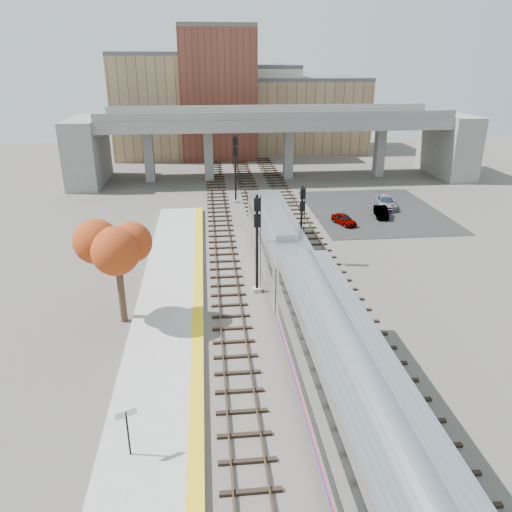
{
  "coord_description": "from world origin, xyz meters",
  "views": [
    {
      "loc": [
        -4.5,
        -23.49,
        15.89
      ],
      "look_at": [
        -1.1,
        9.76,
        2.5
      ],
      "focal_mm": 35.0,
      "sensor_mm": 36.0,
      "label": 1
    }
  ],
  "objects_px": {
    "tree": "(116,248)",
    "signal_mast_near": "(257,245)",
    "signal_mast_mid": "(301,227)",
    "car_a": "(344,219)",
    "car_b": "(381,212)",
    "car_c": "(385,202)",
    "locomotive": "(277,240)",
    "coach": "(362,432)",
    "signal_mast_far": "(235,169)"
  },
  "relations": [
    {
      "from": "signal_mast_near",
      "to": "signal_mast_mid",
      "type": "distance_m",
      "value": 6.49
    },
    {
      "from": "tree",
      "to": "signal_mast_mid",
      "type": "bearing_deg",
      "value": 32.71
    },
    {
      "from": "tree",
      "to": "car_c",
      "type": "bearing_deg",
      "value": 42.41
    },
    {
      "from": "signal_mast_mid",
      "to": "car_c",
      "type": "xyz_separation_m",
      "value": [
        12.5,
        14.96,
        -2.41
      ]
    },
    {
      "from": "signal_mast_near",
      "to": "car_a",
      "type": "bearing_deg",
      "value": 54.53
    },
    {
      "from": "tree",
      "to": "car_a",
      "type": "bearing_deg",
      "value": 42.86
    },
    {
      "from": "locomotive",
      "to": "signal_mast_mid",
      "type": "xyz_separation_m",
      "value": [
        2.0,
        0.45,
        0.84
      ]
    },
    {
      "from": "locomotive",
      "to": "signal_mast_far",
      "type": "height_order",
      "value": "signal_mast_far"
    },
    {
      "from": "tree",
      "to": "signal_mast_far",
      "type": "bearing_deg",
      "value": 71.81
    },
    {
      "from": "signal_mast_far",
      "to": "tree",
      "type": "distance_m",
      "value": 28.79
    },
    {
      "from": "signal_mast_near",
      "to": "signal_mast_mid",
      "type": "height_order",
      "value": "signal_mast_near"
    },
    {
      "from": "signal_mast_mid",
      "to": "car_a",
      "type": "distance_m",
      "value": 11.71
    },
    {
      "from": "tree",
      "to": "signal_mast_near",
      "type": "bearing_deg",
      "value": 20.72
    },
    {
      "from": "coach",
      "to": "signal_mast_far",
      "type": "bearing_deg",
      "value": 92.86
    },
    {
      "from": "signal_mast_near",
      "to": "car_c",
      "type": "bearing_deg",
      "value": 50.26
    },
    {
      "from": "car_c",
      "to": "coach",
      "type": "bearing_deg",
      "value": -101.56
    },
    {
      "from": "locomotive",
      "to": "signal_mast_far",
      "type": "distance_m",
      "value": 19.57
    },
    {
      "from": "signal_mast_mid",
      "to": "signal_mast_far",
      "type": "distance_m",
      "value": 19.39
    },
    {
      "from": "tree",
      "to": "car_a",
      "type": "xyz_separation_m",
      "value": [
        19.35,
        17.96,
        -4.5
      ]
    },
    {
      "from": "signal_mast_near",
      "to": "car_a",
      "type": "xyz_separation_m",
      "value": [
        10.37,
        14.56,
        -3.04
      ]
    },
    {
      "from": "car_a",
      "to": "car_b",
      "type": "bearing_deg",
      "value": 2.51
    },
    {
      "from": "coach",
      "to": "car_b",
      "type": "distance_m",
      "value": 37.03
    },
    {
      "from": "tree",
      "to": "car_b",
      "type": "bearing_deg",
      "value": 39.87
    },
    {
      "from": "signal_mast_mid",
      "to": "car_b",
      "type": "height_order",
      "value": "signal_mast_mid"
    },
    {
      "from": "coach",
      "to": "signal_mast_near",
      "type": "xyz_separation_m",
      "value": [
        -2.1,
        18.06,
        0.82
      ]
    },
    {
      "from": "locomotive",
      "to": "coach",
      "type": "xyz_separation_m",
      "value": [
        -0.0,
        -22.61,
        0.52
      ]
    },
    {
      "from": "coach",
      "to": "signal_mast_near",
      "type": "relative_size",
      "value": 3.46
    },
    {
      "from": "signal_mast_near",
      "to": "car_a",
      "type": "relative_size",
      "value": 2.3
    },
    {
      "from": "car_c",
      "to": "signal_mast_near",
      "type": "bearing_deg",
      "value": -120.42
    },
    {
      "from": "tree",
      "to": "car_b",
      "type": "relative_size",
      "value": 2.02
    },
    {
      "from": "signal_mast_far",
      "to": "car_c",
      "type": "bearing_deg",
      "value": -13.44
    },
    {
      "from": "signal_mast_mid",
      "to": "signal_mast_near",
      "type": "bearing_deg",
      "value": -129.34
    },
    {
      "from": "signal_mast_near",
      "to": "car_c",
      "type": "distance_m",
      "value": 26.13
    },
    {
      "from": "car_a",
      "to": "signal_mast_far",
      "type": "bearing_deg",
      "value": 116.44
    },
    {
      "from": "signal_mast_near",
      "to": "car_a",
      "type": "height_order",
      "value": "signal_mast_near"
    },
    {
      "from": "signal_mast_mid",
      "to": "tree",
      "type": "height_order",
      "value": "tree"
    },
    {
      "from": "locomotive",
      "to": "car_c",
      "type": "distance_m",
      "value": 21.22
    },
    {
      "from": "signal_mast_mid",
      "to": "car_b",
      "type": "relative_size",
      "value": 1.92
    },
    {
      "from": "signal_mast_near",
      "to": "signal_mast_mid",
      "type": "bearing_deg",
      "value": 50.66
    },
    {
      "from": "car_a",
      "to": "car_c",
      "type": "bearing_deg",
      "value": 19.52
    },
    {
      "from": "coach",
      "to": "signal_mast_far",
      "type": "distance_m",
      "value": 42.06
    },
    {
      "from": "signal_mast_near",
      "to": "coach",
      "type": "bearing_deg",
      "value": -83.37
    },
    {
      "from": "locomotive",
      "to": "tree",
      "type": "relative_size",
      "value": 2.79
    },
    {
      "from": "tree",
      "to": "car_a",
      "type": "relative_size",
      "value": 2.18
    },
    {
      "from": "signal_mast_near",
      "to": "car_b",
      "type": "bearing_deg",
      "value": 47.98
    },
    {
      "from": "signal_mast_mid",
      "to": "car_b",
      "type": "xyz_separation_m",
      "value": [
        10.86,
        11.6,
        -2.52
      ]
    },
    {
      "from": "coach",
      "to": "car_b",
      "type": "bearing_deg",
      "value": 69.64
    },
    {
      "from": "signal_mast_far",
      "to": "coach",
      "type": "bearing_deg",
      "value": -87.14
    },
    {
      "from": "coach",
      "to": "signal_mast_near",
      "type": "height_order",
      "value": "signal_mast_near"
    },
    {
      "from": "locomotive",
      "to": "car_a",
      "type": "distance_m",
      "value": 13.1
    }
  ]
}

